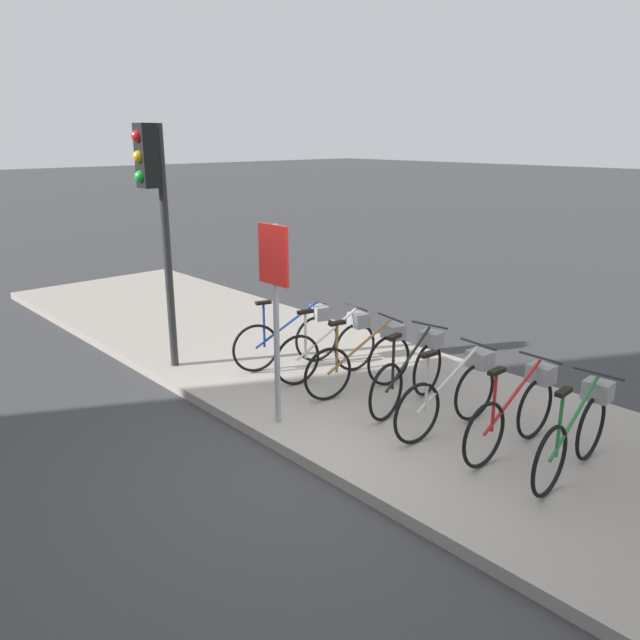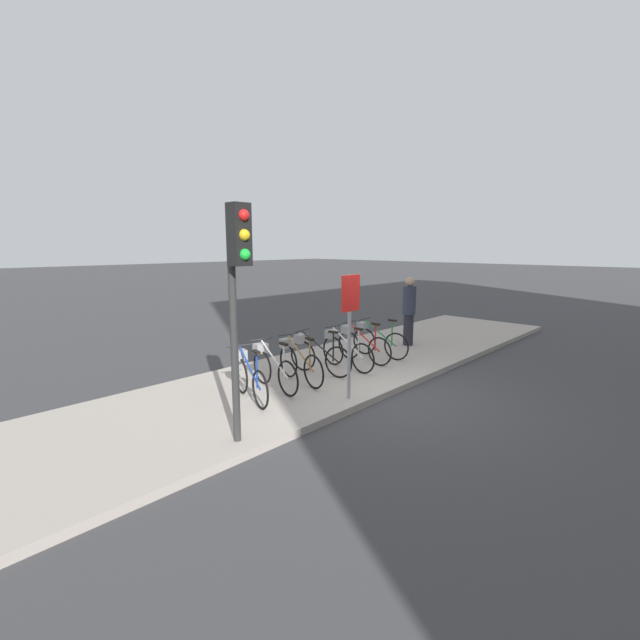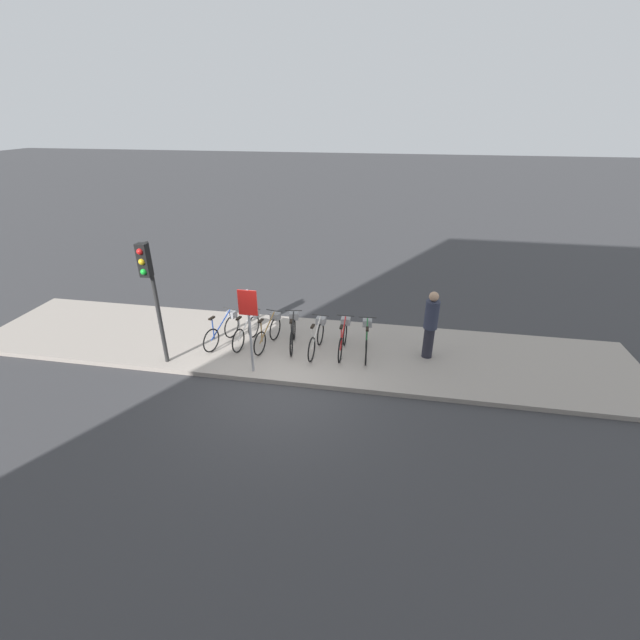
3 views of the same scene
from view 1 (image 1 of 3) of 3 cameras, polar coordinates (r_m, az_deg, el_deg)
name	(u,v)px [view 1 (image 1 of 3)]	position (r m, az deg, el deg)	size (l,w,h in m)	color
ground_plane	(300,465)	(6.17, -1.87, -13.15)	(120.00, 120.00, 0.00)	#38383A
sidewalk	(413,410)	(7.23, 8.47, -8.14)	(17.33, 3.38, 0.12)	#9E9389
parked_bicycle_0	(294,335)	(8.19, -2.42, -1.39)	(0.57, 1.46, 0.93)	black
parked_bicycle_1	(334,344)	(7.82, 1.24, -2.25)	(0.46, 1.50, 0.93)	black
parked_bicycle_2	(366,358)	(7.39, 4.24, -3.44)	(0.47, 1.49, 0.93)	black
parked_bicycle_3	(413,369)	(7.08, 8.47, -4.48)	(0.46, 1.50, 0.93)	black
parked_bicycle_4	(454,391)	(6.58, 12.15, -6.36)	(0.46, 1.51, 0.93)	black
parked_bicycle_5	(517,409)	(6.33, 17.58, -7.74)	(0.46, 1.51, 0.93)	black
parked_bicycle_6	(577,430)	(6.08, 22.46, -9.26)	(0.46, 1.51, 0.93)	black
traffic_light	(154,196)	(8.00, -14.89, 10.88)	(0.24, 0.40, 3.08)	#2D2D2D
sign_post	(275,291)	(6.27, -4.15, 2.67)	(0.44, 0.07, 2.11)	#99999E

